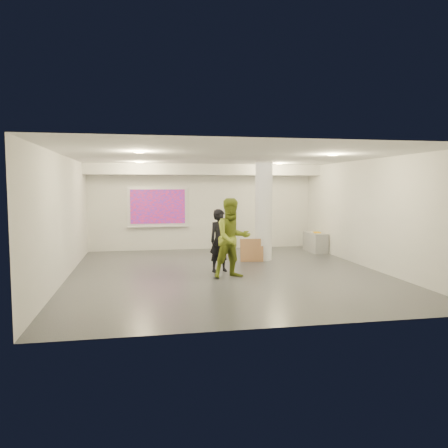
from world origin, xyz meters
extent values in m
cube|color=#36393E|center=(0.00, 0.00, 0.00)|extent=(8.00, 9.00, 0.01)
cube|color=silver|center=(0.00, 0.00, 3.00)|extent=(8.00, 9.00, 0.01)
cube|color=silver|center=(0.00, 4.50, 1.50)|extent=(8.00, 0.01, 3.00)
cube|color=silver|center=(0.00, -4.50, 1.50)|extent=(8.00, 0.01, 3.00)
cube|color=silver|center=(-4.00, 0.00, 1.50)|extent=(0.01, 9.00, 3.00)
cube|color=silver|center=(4.00, 0.00, 1.50)|extent=(0.01, 9.00, 3.00)
cube|color=silver|center=(0.00, 3.95, 2.82)|extent=(8.00, 1.10, 0.36)
cylinder|color=#FFD68A|center=(-2.20, 2.50, 2.98)|extent=(0.22, 0.22, 0.02)
cylinder|color=#FFD68A|center=(2.20, 2.50, 2.98)|extent=(0.22, 0.22, 0.02)
cylinder|color=#FFD68A|center=(-2.20, -1.50, 2.98)|extent=(0.22, 0.22, 0.02)
cylinder|color=#FFD68A|center=(2.20, -1.50, 2.98)|extent=(0.22, 0.22, 0.02)
cylinder|color=white|center=(1.50, 1.80, 1.50)|extent=(0.52, 0.52, 3.00)
cube|color=silver|center=(-1.60, 4.46, 1.55)|extent=(2.10, 0.06, 1.40)
cube|color=#172ABD|center=(-1.60, 4.42, 1.55)|extent=(1.90, 0.01, 1.20)
cube|color=silver|center=(-1.60, 4.40, 0.85)|extent=(2.10, 0.08, 0.04)
cube|color=gray|center=(3.72, 3.06, 0.33)|extent=(0.49, 1.14, 0.66)
cube|color=silver|center=(3.75, 3.18, 0.67)|extent=(0.34, 0.39, 0.02)
cube|color=#DDA203|center=(3.75, 3.04, 0.68)|extent=(0.27, 0.33, 0.03)
cube|color=#92643D|center=(1.04, 1.57, 0.34)|extent=(0.65, 0.28, 0.68)
cube|color=#92643D|center=(1.19, 1.51, 0.23)|extent=(0.44, 0.22, 0.47)
imported|color=black|center=(-0.15, 0.20, 0.83)|extent=(0.70, 0.57, 1.66)
imported|color=olive|center=(0.02, -0.60, 0.98)|extent=(1.11, 0.95, 1.97)
camera|label=1|loc=(-2.17, -11.03, 2.25)|focal=35.00mm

